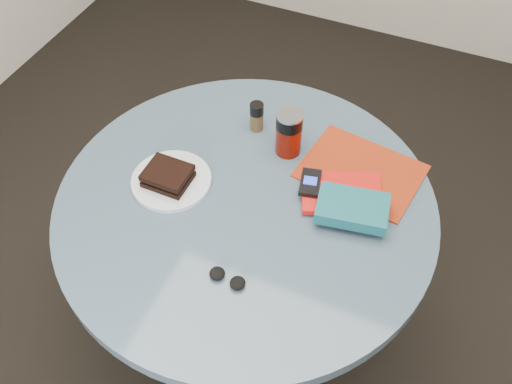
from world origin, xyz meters
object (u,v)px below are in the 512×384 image
at_px(magazine, 361,171).
at_px(red_book, 342,194).
at_px(table, 246,237).
at_px(plate, 171,181).
at_px(pepper_grinder, 257,117).
at_px(soda_can, 289,133).
at_px(headphones, 227,278).
at_px(mp3_player, 310,183).
at_px(novel, 352,208).
at_px(sandwich, 168,176).

relative_size(magazine, red_book, 1.51).
xyz_separation_m(table, plate, (-0.21, -0.02, 0.17)).
relative_size(pepper_grinder, red_book, 0.44).
bearing_deg(soda_can, headphones, -86.69).
xyz_separation_m(mp3_player, headphones, (-0.08, -0.34, -0.02)).
height_order(novel, mp3_player, novel).
bearing_deg(mp3_player, table, -144.20).
distance_m(magazine, mp3_player, 0.16).
xyz_separation_m(sandwich, soda_can, (0.25, 0.24, 0.04)).
xyz_separation_m(pepper_grinder, headphones, (0.14, -0.50, -0.04)).
distance_m(plate, novel, 0.48).
height_order(pepper_grinder, headphones, pepper_grinder).
relative_size(magazine, headphones, 3.27).
height_order(table, pepper_grinder, pepper_grinder).
relative_size(table, mp3_player, 10.12).
xyz_separation_m(plate, red_book, (0.43, 0.13, 0.01)).
bearing_deg(novel, magazine, 87.70).
xyz_separation_m(magazine, headphones, (-0.19, -0.46, 0.01)).
bearing_deg(magazine, novel, -74.12).
distance_m(plate, sandwich, 0.03).
height_order(red_book, novel, novel).
bearing_deg(soda_can, sandwich, -135.05).
bearing_deg(red_book, novel, -73.55).
distance_m(plate, magazine, 0.52).
relative_size(plate, novel, 1.21).
height_order(pepper_grinder, mp3_player, pepper_grinder).
xyz_separation_m(plate, mp3_player, (0.35, 0.12, 0.02)).
bearing_deg(mp3_player, novel, -19.71).
xyz_separation_m(magazine, red_book, (-0.02, -0.11, 0.01)).
bearing_deg(magazine, soda_can, -170.44).
bearing_deg(mp3_player, plate, -160.70).
relative_size(soda_can, magazine, 0.44).
bearing_deg(plate, pepper_grinder, 65.96).
distance_m(magazine, headphones, 0.49).
xyz_separation_m(magazine, novel, (0.02, -0.16, 0.04)).
distance_m(soda_can, headphones, 0.46).
relative_size(sandwich, pepper_grinder, 1.27).
relative_size(table, novel, 5.63).
bearing_deg(headphones, red_book, 64.74).
height_order(plate, headphones, headphones).
bearing_deg(sandwich, headphones, -37.36).
xyz_separation_m(red_book, headphones, (-0.16, -0.35, -0.00)).
distance_m(magazine, red_book, 0.11).
bearing_deg(table, pepper_grinder, 107.40).
bearing_deg(pepper_grinder, plate, -114.04).
distance_m(plate, soda_can, 0.34).
relative_size(novel, mp3_player, 1.80).
xyz_separation_m(plate, headphones, (0.27, -0.22, 0.00)).
bearing_deg(headphones, magazine, 67.70).
relative_size(pepper_grinder, headphones, 0.96).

